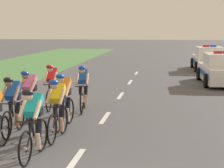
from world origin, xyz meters
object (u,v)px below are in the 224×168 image
Objects in this scene: cyclist_fourth at (57,108)px; police_car_nearest at (222,70)px; police_car_second at (209,59)px; cyclist_seventh at (52,86)px; cyclist_second at (33,122)px; cyclist_third at (13,105)px; cyclist_eighth at (83,88)px; cyclist_sixth at (64,100)px; cyclist_fifth at (29,95)px.

police_car_nearest is at bearing 63.61° from cyclist_fourth.
police_car_nearest and police_car_second have the same top height.
cyclist_seventh is (-1.19, 3.55, 0.00)m from cyclist_fourth.
cyclist_second and cyclist_third have the same top height.
cyclist_eighth is at bearing 89.75° from cyclist_second.
cyclist_fourth is at bearing -71.53° from cyclist_seventh.
cyclist_seventh is 0.38× the size of police_car_nearest.
cyclist_fourth is 1.00× the size of cyclist_seventh.
police_car_second is (5.21, 16.89, -0.11)m from cyclist_fourth.
cyclist_sixth is 1.00× the size of cyclist_seventh.
cyclist_fourth is 3.75m from cyclist_seventh.
cyclist_fifth is at bearing 155.00° from cyclist_sixth.
police_car_nearest is (6.51, 8.84, -0.11)m from cyclist_fifth.
cyclist_second is at bearing -106.10° from police_car_second.
cyclist_third and cyclist_seventh have the same top height.
cyclist_fourth is 0.38× the size of police_car_nearest.
cyclist_second is at bearing -113.86° from police_car_nearest.
cyclist_sixth and cyclist_eighth have the same top height.
cyclist_seventh is at bearing 102.13° from cyclist_second.
cyclist_sixth is at bearing 90.83° from cyclist_second.
police_car_nearest reaches higher than cyclist_third.
cyclist_fourth is 0.39× the size of police_car_second.
cyclist_eighth is at bearing 69.32° from cyclist_third.
cyclist_second is at bearing -56.85° from cyclist_third.
cyclist_seventh is (0.11, 1.89, 0.00)m from cyclist_fifth.
cyclist_eighth is (0.02, 4.82, 0.00)m from cyclist_second.
police_car_nearest is (6.45, 10.26, -0.11)m from cyclist_third.
cyclist_third and cyclist_fifth have the same top height.
cyclist_sixth is at bearing -108.73° from police_car_second.
police_car_nearest is 6.39m from police_car_second.
police_car_second is (6.40, 13.34, -0.11)m from cyclist_seventh.
cyclist_seventh is (0.05, 3.31, 0.00)m from cyclist_third.
cyclist_fourth is 11.72m from police_car_nearest.
police_car_nearest is at bearing 60.31° from cyclist_sixth.
cyclist_sixth is at bearing -119.69° from police_car_nearest.
police_car_second is (6.51, 15.23, -0.11)m from cyclist_fifth.
police_car_nearest is at bearing 66.14° from cyclist_second.
cyclist_second and cyclist_fourth have the same top height.
cyclist_fifth and cyclist_eighth have the same top height.
cyclist_sixth is 0.39× the size of police_car_second.
cyclist_second is 19.15m from police_car_second.
cyclist_eighth is at bearing -111.29° from police_car_second.
cyclist_fifth is (-1.30, 1.66, 0.00)m from cyclist_fourth.
cyclist_third and cyclist_eighth have the same top height.
cyclist_seventh is 14.80m from police_car_second.
police_car_second is at bearing 64.38° from cyclist_seventh.
cyclist_second is at bearing -89.17° from cyclist_sixth.
police_car_nearest is (5.35, 9.38, -0.11)m from cyclist_sixth.
cyclist_seventh is at bearing 89.08° from cyclist_third.
cyclist_fourth is at bearing -51.94° from cyclist_fifth.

